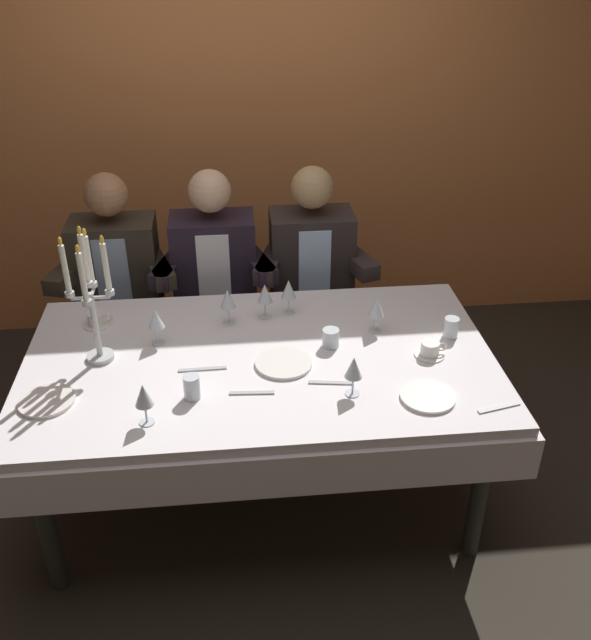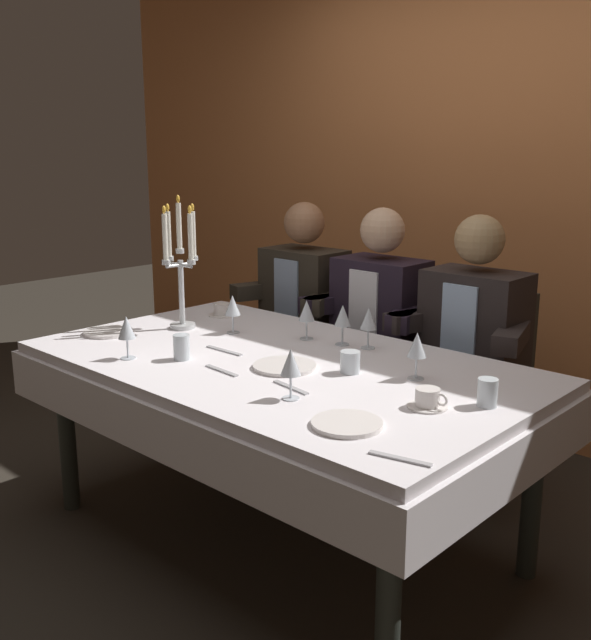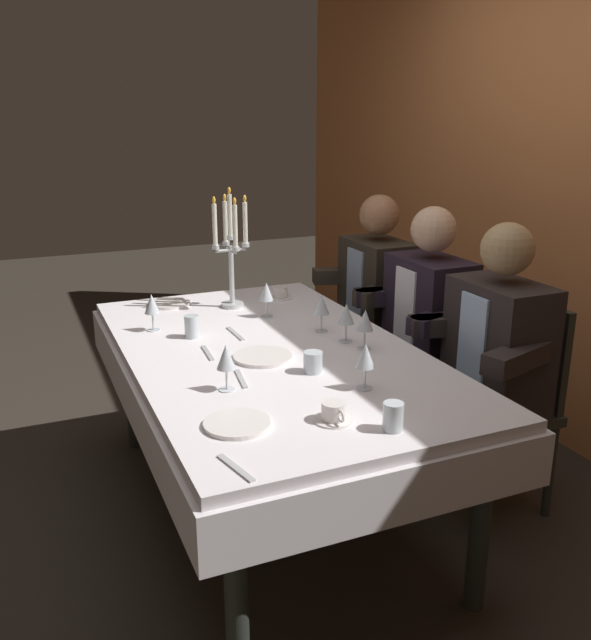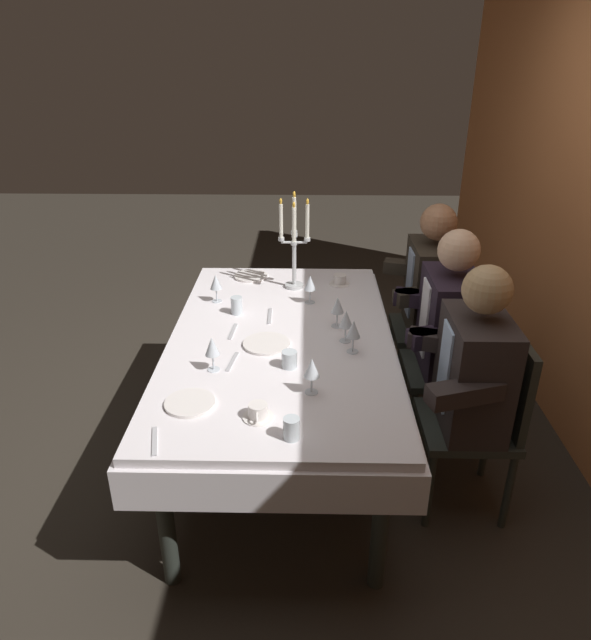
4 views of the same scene
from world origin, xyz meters
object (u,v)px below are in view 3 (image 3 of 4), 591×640
at_px(wine_glass_6, 322,306).
at_px(dinner_plate_0, 237,424).
at_px(wine_glass_4, 365,322).
at_px(water_tumbler_2, 192,327).
at_px(dinner_plate_1, 263,357).
at_px(seated_diner_2, 499,345).
at_px(water_tumbler_0, 313,362).
at_px(coffee_cup_0, 334,413).
at_px(wine_glass_0, 152,305).
at_px(seated_diner_0, 377,289).
at_px(dinner_plate_2, 169,303).
at_px(wine_glass_2, 226,358).
at_px(wine_glass_5, 365,357).
at_px(dining_table, 270,376).
at_px(coffee_cup_1, 280,293).
at_px(wine_glass_3, 266,292).
at_px(candelabra, 231,252).
at_px(water_tumbler_1, 393,417).
at_px(wine_glass_1, 346,315).
at_px(seated_diner_1, 430,313).

bearing_deg(wine_glass_6, dinner_plate_0, -40.91).
height_order(wine_glass_4, water_tumbler_2, wine_glass_4).
distance_m(dinner_plate_1, seated_diner_2, 0.98).
relative_size(water_tumbler_0, coffee_cup_0, 0.59).
relative_size(wine_glass_0, coffee_cup_0, 1.24).
bearing_deg(water_tumbler_0, seated_diner_0, 139.44).
bearing_deg(dinner_plate_2, wine_glass_0, -22.53).
xyz_separation_m(water_tumbler_0, seated_diner_2, (0.02, 0.83, -0.04)).
bearing_deg(coffee_cup_0, wine_glass_2, -147.53).
bearing_deg(dinner_plate_0, wine_glass_5, 101.22).
relative_size(dining_table, coffee_cup_1, 14.70).
bearing_deg(dinner_plate_2, wine_glass_6, 36.83).
height_order(dinner_plate_1, seated_diner_0, seated_diner_0).
height_order(dinner_plate_0, dinner_plate_2, same).
bearing_deg(dinner_plate_2, wine_glass_4, 31.02).
height_order(wine_glass_5, water_tumbler_2, wine_glass_5).
xyz_separation_m(dinner_plate_1, water_tumbler_2, (-0.36, -0.18, 0.04)).
bearing_deg(wine_glass_3, candelabra, -157.47).
relative_size(water_tumbler_1, coffee_cup_0, 0.67).
bearing_deg(seated_diner_0, wine_glass_4, -33.08).
bearing_deg(coffee_cup_1, water_tumbler_1, -9.43).
distance_m(wine_glass_1, wine_glass_6, 0.17).
xyz_separation_m(wine_glass_3, wine_glass_6, (0.30, 0.14, -0.00)).
relative_size(water_tumbler_0, water_tumbler_1, 0.89).
bearing_deg(water_tumbler_0, dinner_plate_0, -52.15).
distance_m(wine_glass_1, wine_glass_3, 0.49).
distance_m(water_tumbler_0, water_tumbler_2, 0.64).
distance_m(dinner_plate_1, seated_diner_0, 1.22).
bearing_deg(wine_glass_5, dinner_plate_0, -78.78).
xyz_separation_m(wine_glass_0, wine_glass_6, (0.30, 0.66, 0.00)).
relative_size(wine_glass_1, wine_glass_2, 1.00).
bearing_deg(wine_glass_6, seated_diner_0, 132.81).
distance_m(wine_glass_3, wine_glass_4, 0.60).
relative_size(dinner_plate_1, dinner_plate_2, 1.11).
bearing_deg(wine_glass_1, candelabra, -158.73).
bearing_deg(water_tumbler_1, dining_table, -174.63).
xyz_separation_m(dinner_plate_0, wine_glass_4, (-0.45, 0.69, 0.11)).
bearing_deg(seated_diner_0, water_tumbler_0, -40.56).
relative_size(wine_glass_6, water_tumbler_1, 1.86).
bearing_deg(seated_diner_0, seated_diner_1, 0.00).
distance_m(wine_glass_5, seated_diner_0, 1.40).
height_order(wine_glass_0, coffee_cup_1, wine_glass_0).
bearing_deg(water_tumbler_0, water_tumbler_2, -151.81).
xyz_separation_m(coffee_cup_0, seated_diner_2, (-0.37, 0.94, -0.03)).
relative_size(wine_glass_4, wine_glass_5, 1.00).
height_order(dinner_plate_0, coffee_cup_1, coffee_cup_1).
bearing_deg(wine_glass_6, wine_glass_5, -12.06).
bearing_deg(wine_glass_4, coffee_cup_1, -178.57).
distance_m(wine_glass_4, water_tumbler_1, 0.72).
xyz_separation_m(wine_glass_2, wine_glass_3, (-0.75, 0.43, 0.00)).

